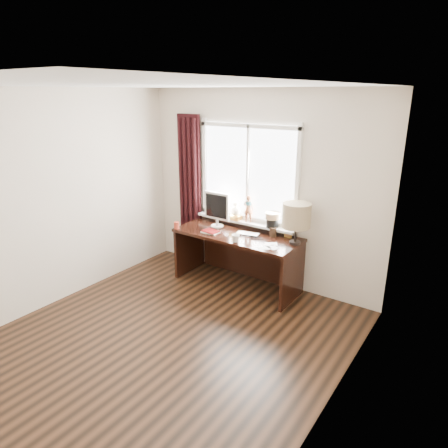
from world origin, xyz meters
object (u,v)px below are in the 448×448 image
Objects in this scene: laptop at (248,234)px; table_lamp at (296,216)px; mug at (236,238)px; monitor at (217,207)px; red_cup at (177,225)px; desk at (241,249)px.

laptop is 0.58× the size of table_lamp.
monitor is at bearing 146.48° from mug.
red_cup is 1.67m from table_lamp.
laptop is 0.60m from monitor.
mug is 0.95m from red_cup.
monitor is 1.19m from table_lamp.
monitor is at bearing 44.38° from red_cup.
red_cup is (-0.94, -0.35, 0.04)m from laptop.
red_cup is 0.19× the size of monitor.
laptop is 2.88× the size of mug.
mug is (0.01, -0.32, 0.04)m from laptop.
table_lamp is (0.64, 0.37, 0.31)m from mug.
mug is at bearing -149.80° from table_lamp.
monitor is (-0.40, -0.00, 0.52)m from desk.
table_lamp reaches higher than red_cup.
mug is at bearing -67.66° from desk.
desk is at bearing 26.38° from red_cup.
desk is 3.27× the size of table_lamp.
laptop is 1.00m from red_cup.
monitor is at bearing -179.56° from table_lamp.
monitor is (0.40, 0.39, 0.23)m from red_cup.
mug is at bearing -33.52° from monitor.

